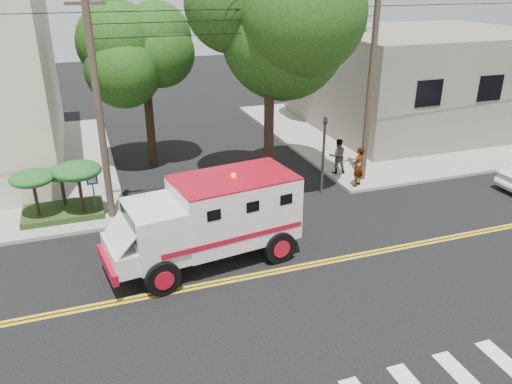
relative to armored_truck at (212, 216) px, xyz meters
name	(u,v)px	position (x,y,z in m)	size (l,w,h in m)	color
ground	(294,268)	(2.48, -1.47, -1.72)	(100.00, 100.00, 0.00)	black
sidewalk_ne	(401,127)	(15.98, 12.03, -1.64)	(17.00, 17.00, 0.15)	gray
building_right	(421,78)	(17.48, 12.53, 1.43)	(14.00, 12.00, 6.00)	slate
utility_pole_left	(99,113)	(-3.12, 4.53, 2.78)	(0.28, 0.28, 9.00)	#382D23
utility_pole_right	(370,90)	(8.78, 4.73, 2.78)	(0.28, 0.28, 9.00)	#382D23
tree_main	(282,31)	(4.42, 4.74, 5.48)	(6.08, 5.70, 9.85)	black
tree_left	(151,55)	(-0.20, 10.32, 4.01)	(4.48, 4.20, 7.70)	black
tree_right	(327,31)	(11.33, 14.30, 4.38)	(4.80, 4.50, 8.20)	black
traffic_signal	(324,147)	(6.28, 4.13, 0.51)	(0.15, 0.18, 3.60)	#3F3F42
accessibility_sign	(93,189)	(-3.72, 4.70, -0.35)	(0.45, 0.10, 2.02)	#3F3F42
palm_planter	(60,182)	(-4.96, 5.16, -0.07)	(3.52, 2.63, 2.36)	#1E3314
armored_truck	(212,216)	(0.00, 0.00, 0.00)	(6.90, 3.45, 3.02)	silver
pedestrian_a	(358,167)	(8.08, 4.03, -0.62)	(0.69, 0.45, 1.90)	gray
pedestrian_b	(338,156)	(7.98, 5.86, -0.68)	(0.86, 0.67, 1.77)	gray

